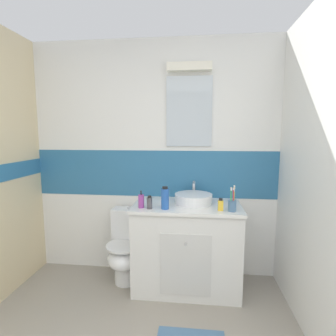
{
  "coord_description": "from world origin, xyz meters",
  "views": [
    {
      "loc": [
        0.47,
        -0.4,
        1.54
      ],
      "look_at": [
        0.2,
        2.01,
        1.22
      ],
      "focal_mm": 28.38,
      "sensor_mm": 36.0,
      "label": 1
    }
  ],
  "objects_px": {
    "toothbrush_cup": "(232,205)",
    "lotion_bottle_short": "(150,203)",
    "soap_dispenser": "(141,201)",
    "sink_basin": "(193,198)",
    "toilet": "(127,248)",
    "mouthwash_bottle": "(165,198)",
    "perfume_flask_small": "(221,205)"
  },
  "relations": [
    {
      "from": "toothbrush_cup",
      "to": "lotion_bottle_short",
      "type": "distance_m",
      "value": 0.74
    },
    {
      "from": "soap_dispenser",
      "to": "lotion_bottle_short",
      "type": "bearing_deg",
      "value": -17.39
    },
    {
      "from": "sink_basin",
      "to": "toilet",
      "type": "bearing_deg",
      "value": 179.78
    },
    {
      "from": "soap_dispenser",
      "to": "lotion_bottle_short",
      "type": "xyz_separation_m",
      "value": [
        0.08,
        -0.03,
        -0.01
      ]
    },
    {
      "from": "soap_dispenser",
      "to": "mouthwash_bottle",
      "type": "height_order",
      "value": "mouthwash_bottle"
    },
    {
      "from": "perfume_flask_small",
      "to": "soap_dispenser",
      "type": "bearing_deg",
      "value": 178.96
    },
    {
      "from": "soap_dispenser",
      "to": "mouthwash_bottle",
      "type": "relative_size",
      "value": 0.79
    },
    {
      "from": "soap_dispenser",
      "to": "perfume_flask_small",
      "type": "distance_m",
      "value": 0.72
    },
    {
      "from": "soap_dispenser",
      "to": "lotion_bottle_short",
      "type": "distance_m",
      "value": 0.09
    },
    {
      "from": "mouthwash_bottle",
      "to": "soap_dispenser",
      "type": "bearing_deg",
      "value": 176.04
    },
    {
      "from": "toilet",
      "to": "mouthwash_bottle",
      "type": "xyz_separation_m",
      "value": [
        0.43,
        -0.22,
        0.6
      ]
    },
    {
      "from": "sink_basin",
      "to": "lotion_bottle_short",
      "type": "height_order",
      "value": "sink_basin"
    },
    {
      "from": "sink_basin",
      "to": "mouthwash_bottle",
      "type": "relative_size",
      "value": 1.98
    },
    {
      "from": "toothbrush_cup",
      "to": "toilet",
      "type": "bearing_deg",
      "value": 167.25
    },
    {
      "from": "lotion_bottle_short",
      "to": "mouthwash_bottle",
      "type": "bearing_deg",
      "value": 4.21
    },
    {
      "from": "mouthwash_bottle",
      "to": "perfume_flask_small",
      "type": "distance_m",
      "value": 0.5
    },
    {
      "from": "sink_basin",
      "to": "perfume_flask_small",
      "type": "relative_size",
      "value": 3.66
    },
    {
      "from": "soap_dispenser",
      "to": "lotion_bottle_short",
      "type": "relative_size",
      "value": 1.34
    },
    {
      "from": "toothbrush_cup",
      "to": "sink_basin",
      "type": "bearing_deg",
      "value": 146.18
    },
    {
      "from": "mouthwash_bottle",
      "to": "lotion_bottle_short",
      "type": "distance_m",
      "value": 0.15
    },
    {
      "from": "perfume_flask_small",
      "to": "toothbrush_cup",
      "type": "bearing_deg",
      "value": -6.91
    },
    {
      "from": "toilet",
      "to": "mouthwash_bottle",
      "type": "distance_m",
      "value": 0.77
    },
    {
      "from": "toothbrush_cup",
      "to": "mouthwash_bottle",
      "type": "distance_m",
      "value": 0.6
    },
    {
      "from": "soap_dispenser",
      "to": "mouthwash_bottle",
      "type": "bearing_deg",
      "value": -3.96
    },
    {
      "from": "toothbrush_cup",
      "to": "lotion_bottle_short",
      "type": "relative_size",
      "value": 1.92
    },
    {
      "from": "toothbrush_cup",
      "to": "perfume_flask_small",
      "type": "height_order",
      "value": "toothbrush_cup"
    },
    {
      "from": "mouthwash_bottle",
      "to": "perfume_flask_small",
      "type": "bearing_deg",
      "value": 0.28
    },
    {
      "from": "toilet",
      "to": "soap_dispenser",
      "type": "xyz_separation_m",
      "value": [
        0.21,
        -0.21,
        0.56
      ]
    },
    {
      "from": "toilet",
      "to": "soap_dispenser",
      "type": "height_order",
      "value": "soap_dispenser"
    },
    {
      "from": "sink_basin",
      "to": "perfume_flask_small",
      "type": "bearing_deg",
      "value": -41.78
    },
    {
      "from": "sink_basin",
      "to": "toilet",
      "type": "distance_m",
      "value": 0.88
    },
    {
      "from": "perfume_flask_small",
      "to": "mouthwash_bottle",
      "type": "bearing_deg",
      "value": -179.72
    }
  ]
}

